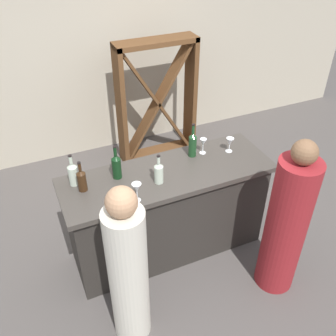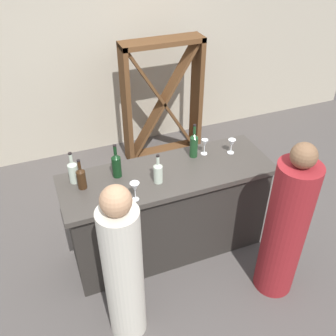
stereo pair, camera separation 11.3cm
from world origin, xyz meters
TOP-DOWN VIEW (x-y plane):
  - ground_plane at (0.00, 0.00)m, footprint 12.00×12.00m
  - back_wall at (0.00, 2.20)m, footprint 8.00×0.10m
  - bar_counter at (0.00, 0.00)m, footprint 1.93×0.66m
  - wine_rack at (0.57, 1.65)m, footprint 1.03×0.28m
  - wine_bottle_leftmost_clear_pale at (-0.80, 0.17)m, footprint 0.08×0.08m
  - wine_bottle_second_left_amber_brown at (-0.75, 0.07)m, footprint 0.08×0.08m
  - wine_bottle_center_dark_green at (-0.43, 0.12)m, footprint 0.08×0.08m
  - wine_bottle_second_right_clear_pale at (-0.13, -0.09)m, footprint 0.08×0.08m
  - wine_bottle_rightmost_olive_green at (0.32, 0.16)m, footprint 0.08×0.08m
  - wine_glass_near_left at (-0.38, -0.24)m, footprint 0.08×0.08m
  - wine_glass_near_center at (0.68, 0.08)m, footprint 0.07×0.07m
  - wine_glass_near_right at (0.43, 0.16)m, footprint 0.06×0.06m
  - person_left_guest at (0.76, -0.77)m, footprint 0.40×0.40m
  - person_center_guest at (-0.63, -0.70)m, footprint 0.33×0.33m

SIDE VIEW (x-z plane):
  - ground_plane at x=0.00m, z-range 0.00..0.00m
  - bar_counter at x=0.00m, z-range 0.00..0.98m
  - person_center_guest at x=-0.63m, z-range -0.04..1.47m
  - person_left_guest at x=0.76m, z-range -0.06..1.50m
  - wine_rack at x=0.57m, z-range 0.00..1.61m
  - wine_glass_near_center at x=0.68m, z-range 1.00..1.15m
  - wine_bottle_second_right_clear_pale at x=-0.13m, z-range 0.94..1.22m
  - wine_bottle_second_left_amber_brown at x=-0.75m, z-range 0.94..1.22m
  - wine_glass_near_right at x=0.43m, z-range 1.01..1.16m
  - wine_bottle_leftmost_clear_pale at x=-0.80m, z-range 0.94..1.23m
  - wine_bottle_center_dark_green at x=-0.43m, z-range 0.93..1.26m
  - wine_glass_near_left at x=-0.38m, z-range 1.01..1.18m
  - wine_bottle_rightmost_olive_green at x=0.32m, z-range 0.93..1.27m
  - back_wall at x=0.00m, z-range 0.00..2.80m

